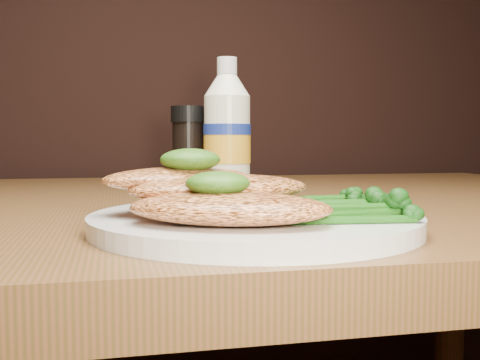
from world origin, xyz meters
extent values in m
cylinder|color=white|center=(-0.03, 0.79, 0.76)|extent=(0.25, 0.25, 0.01)
ellipsoid|color=#F58C4E|center=(-0.06, 0.73, 0.77)|extent=(0.16, 0.12, 0.02)
ellipsoid|color=#F58C4E|center=(-0.05, 0.79, 0.78)|extent=(0.15, 0.09, 0.02)
ellipsoid|color=#F58C4E|center=(-0.08, 0.81, 0.79)|extent=(0.13, 0.09, 0.02)
ellipsoid|color=#083808|center=(-0.06, 0.74, 0.79)|extent=(0.05, 0.05, 0.02)
ellipsoid|color=#083808|center=(-0.08, 0.80, 0.80)|extent=(0.05, 0.04, 0.02)
camera|label=1|loc=(-0.13, 0.36, 0.82)|focal=42.62mm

